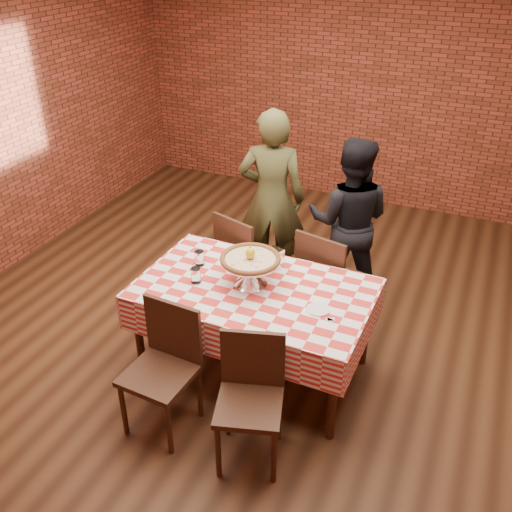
% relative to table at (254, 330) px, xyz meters
% --- Properties ---
extents(ground, '(6.00, 6.00, 0.00)m').
position_rel_table_xyz_m(ground, '(-0.13, 0.41, -0.38)').
color(ground, black).
rests_on(ground, ground).
extents(back_wall, '(5.50, 0.00, 5.50)m').
position_rel_table_xyz_m(back_wall, '(-0.13, 3.41, 1.08)').
color(back_wall, brown).
rests_on(back_wall, ground).
extents(table, '(1.67, 1.02, 0.75)m').
position_rel_table_xyz_m(table, '(0.00, 0.00, 0.00)').
color(table, '#432416').
rests_on(table, ground).
extents(tablecloth, '(1.71, 1.05, 0.28)m').
position_rel_table_xyz_m(tablecloth, '(0.00, 0.00, 0.24)').
color(tablecloth, red).
rests_on(tablecloth, table).
extents(pizza_stand, '(0.49, 0.49, 0.19)m').
position_rel_table_xyz_m(pizza_stand, '(-0.05, 0.04, 0.48)').
color(pizza_stand, silver).
rests_on(pizza_stand, tablecloth).
extents(pizza, '(0.48, 0.48, 0.03)m').
position_rel_table_xyz_m(pizza, '(-0.05, 0.04, 0.58)').
color(pizza, beige).
rests_on(pizza, pizza_stand).
extents(lemon, '(0.08, 0.08, 0.09)m').
position_rel_table_xyz_m(lemon, '(-0.05, 0.04, 0.63)').
color(lemon, yellow).
rests_on(lemon, pizza).
extents(water_glass_left, '(0.07, 0.07, 0.12)m').
position_rel_table_xyz_m(water_glass_left, '(-0.41, -0.10, 0.44)').
color(water_glass_left, white).
rests_on(water_glass_left, tablecloth).
extents(water_glass_right, '(0.07, 0.07, 0.12)m').
position_rel_table_xyz_m(water_glass_right, '(-0.51, 0.12, 0.44)').
color(water_glass_right, white).
rests_on(water_glass_right, tablecloth).
extents(side_plate, '(0.16, 0.16, 0.01)m').
position_rel_table_xyz_m(side_plate, '(0.51, -0.08, 0.39)').
color(side_plate, white).
rests_on(side_plate, tablecloth).
extents(sweetener_packet_a, '(0.06, 0.05, 0.00)m').
position_rel_table_xyz_m(sweetener_packet_a, '(0.62, -0.15, 0.39)').
color(sweetener_packet_a, white).
rests_on(sweetener_packet_a, tablecloth).
extents(sweetener_packet_b, '(0.05, 0.04, 0.00)m').
position_rel_table_xyz_m(sweetener_packet_b, '(0.61, -0.16, 0.39)').
color(sweetener_packet_b, white).
rests_on(sweetener_packet_b, tablecloth).
extents(condiment_caddy, '(0.13, 0.12, 0.15)m').
position_rel_table_xyz_m(condiment_caddy, '(0.03, 0.33, 0.46)').
color(condiment_caddy, silver).
rests_on(condiment_caddy, tablecloth).
extents(chair_near_left, '(0.45, 0.45, 0.91)m').
position_rel_table_xyz_m(chair_near_left, '(-0.34, -0.77, 0.08)').
color(chair_near_left, '#432416').
rests_on(chair_near_left, ground).
extents(chair_near_right, '(0.50, 0.50, 0.88)m').
position_rel_table_xyz_m(chair_near_right, '(0.31, -0.79, 0.07)').
color(chair_near_right, '#432416').
rests_on(chair_near_right, ground).
extents(chair_far_left, '(0.55, 0.55, 0.92)m').
position_rel_table_xyz_m(chair_far_left, '(-0.41, 0.81, 0.08)').
color(chair_far_left, '#432416').
rests_on(chair_far_left, ground).
extents(chair_far_right, '(0.54, 0.54, 0.93)m').
position_rel_table_xyz_m(chair_far_right, '(0.34, 0.79, 0.09)').
color(chair_far_right, '#432416').
rests_on(chair_far_right, ground).
extents(diner_olive, '(0.69, 0.54, 1.67)m').
position_rel_table_xyz_m(diner_olive, '(-0.39, 1.29, 0.46)').
color(diner_olive, '#464724').
rests_on(diner_olive, ground).
extents(diner_black, '(0.81, 0.68, 1.52)m').
position_rel_table_xyz_m(diner_black, '(0.34, 1.28, 0.38)').
color(diner_black, black).
rests_on(diner_black, ground).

